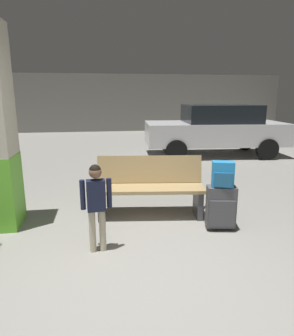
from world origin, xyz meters
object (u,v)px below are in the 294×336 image
object	(u,v)px
child	(96,199)
parked_car_near	(216,129)
bench	(150,187)
suitcase	(221,207)
backpack_bright	(223,175)

from	to	relation	value
child	parked_car_near	distance (m)	6.41
bench	parked_car_near	bearing A→B (deg)	58.24
bench	child	bearing A→B (deg)	-128.07
bench	suitcase	world-z (taller)	bench
suitcase	child	xyz separation A→B (m)	(-1.64, -0.35, 0.32)
backpack_bright	parked_car_near	size ratio (longest dim) A/B	0.08
suitcase	child	bearing A→B (deg)	-168.12
child	backpack_bright	bearing A→B (deg)	11.87
suitcase	backpack_bright	bearing A→B (deg)	-162.74
backpack_bright	child	world-z (taller)	child
backpack_bright	bench	bearing A→B (deg)	143.08
backpack_bright	parked_car_near	world-z (taller)	parked_car_near
bench	backpack_bright	size ratio (longest dim) A/B	4.85
bench	backpack_bright	xyz separation A→B (m)	(0.86, -0.65, 0.33)
bench	parked_car_near	size ratio (longest dim) A/B	0.39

